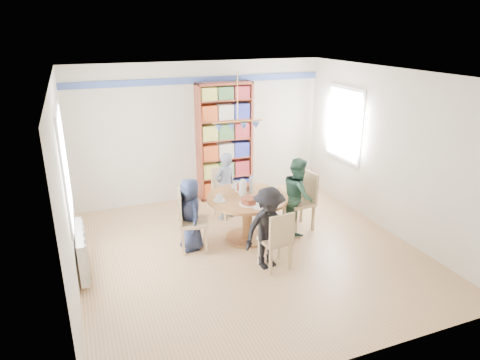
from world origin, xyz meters
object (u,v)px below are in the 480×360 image
chair_near (278,238)px  person_near (269,228)px  dining_table (247,208)px  bookshelf (225,142)px  chair_left (188,218)px  radiator (82,251)px  chair_far (224,189)px  chair_right (303,198)px  person_right (298,195)px  person_far (225,186)px  person_left (190,214)px

chair_near → person_near: bearing=129.5°
dining_table → bookshelf: (0.30, 1.93, 0.58)m
dining_table → bookshelf: bearing=81.2°
chair_left → person_near: bearing=-44.1°
chair_left → radiator: bearing=-175.9°
chair_left → bookshelf: (1.28, 1.93, 0.60)m
chair_near → chair_far: bearing=91.8°
dining_table → chair_right: (1.06, 0.05, -0.01)m
chair_right → person_right: 0.19m
chair_far → person_right: person_right is taller
chair_near → person_right: 1.33m
bookshelf → person_right: bearing=-72.8°
chair_near → person_right: size_ratio=0.69×
person_far → person_near: size_ratio=1.01×
radiator → chair_far: chair_far is taller
chair_near → bookshelf: 3.03m
chair_near → chair_left: bearing=135.2°
chair_right → chair_near: bearing=-133.3°
radiator → person_near: (2.50, -0.79, 0.26)m
chair_far → person_near: (-0.03, -1.98, 0.12)m
dining_table → person_far: 0.92m
radiator → chair_far: size_ratio=1.11×
person_left → person_far: (0.88, 0.87, 0.04)m
radiator → chair_right: bearing=2.6°
chair_left → person_left: (0.05, 0.05, 0.04)m
chair_far → person_far: person_far is taller
chair_left → person_far: bearing=44.5°
radiator → chair_near: bearing=-19.3°
dining_table → chair_right: chair_right is taller
chair_left → chair_far: size_ratio=1.09×
person_far → bookshelf: bearing=-129.4°
radiator → bookshelf: bearing=35.6°
chair_right → chair_near: chair_right is taller
person_near → radiator: bearing=150.7°
chair_right → chair_left: bearing=-178.5°
chair_left → person_far: size_ratio=0.79×
person_far → person_right: bearing=115.1°
person_right → dining_table: bearing=107.4°
chair_far → person_near: person_near is taller
chair_left → chair_near: bearing=-44.8°
dining_table → person_left: person_left is taller
chair_right → person_left: (-1.99, -0.01, 0.03)m
chair_far → bookshelf: bearing=69.6°
bookshelf → person_near: bearing=-97.0°
chair_left → chair_near: (1.03, -1.02, -0.05)m
person_near → person_right: bearing=31.3°
chair_far → chair_right: bearing=-43.4°
chair_near → person_near: person_near is taller
chair_left → person_left: bearing=43.3°
person_left → person_near: size_ratio=0.94×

